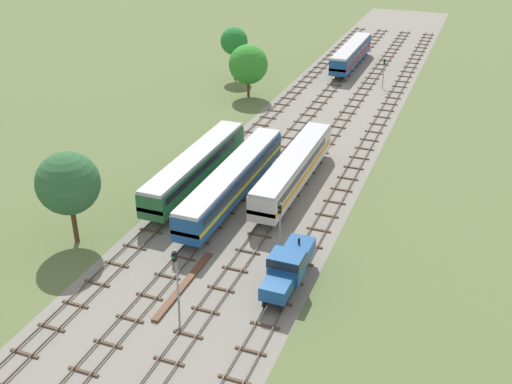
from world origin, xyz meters
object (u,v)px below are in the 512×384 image
object	(u,v)px
diesel_railcar_centre_left_midfar	(294,168)
signal_post_nearest	(384,69)
shunter_loco_centre_nearest	(288,266)
diesel_railcar_far_left_mid	(196,166)
diesel_railcar_left_far	(351,53)
passenger_coach_left_near	(233,179)
signal_post_near	(176,270)
signal_post_mid	(280,220)

from	to	relation	value
diesel_railcar_centre_left_midfar	signal_post_nearest	bearing A→B (deg)	86.35
shunter_loco_centre_nearest	signal_post_nearest	bearing A→B (deg)	92.55
diesel_railcar_centre_left_midfar	signal_post_nearest	size ratio (longest dim) A/B	4.27
diesel_railcar_centre_left_midfar	signal_post_nearest	world-z (taller)	signal_post_nearest
shunter_loco_centre_nearest	diesel_railcar_far_left_mid	bearing A→B (deg)	137.66
diesel_railcar_far_left_mid	diesel_railcar_centre_left_midfar	world-z (taller)	same
shunter_loco_centre_nearest	diesel_railcar_left_far	bearing A→B (deg)	98.62
shunter_loco_centre_nearest	diesel_railcar_left_far	distance (m)	66.65
shunter_loco_centre_nearest	diesel_railcar_far_left_mid	xyz separation A→B (m)	(-14.99, 13.66, 0.59)
diesel_railcar_far_left_mid	diesel_railcar_centre_left_midfar	distance (m)	10.52
passenger_coach_left_near	diesel_railcar_left_far	xyz separation A→B (m)	(-0.00, 53.78, -0.02)
diesel_railcar_far_left_mid	signal_post_near	xyz separation A→B (m)	(7.49, -18.82, 0.57)
diesel_railcar_left_far	signal_post_mid	size ratio (longest dim) A/B	4.35
diesel_railcar_left_far	signal_post_mid	bearing A→B (deg)	-82.97
signal_post_nearest	signal_post_mid	distance (m)	50.92
diesel_railcar_left_far	diesel_railcar_centre_left_midfar	bearing A→B (deg)	-84.17
diesel_railcar_centre_left_midfar	signal_post_mid	size ratio (longest dim) A/B	4.35
diesel_railcar_far_left_mid	diesel_railcar_centre_left_midfar	bearing A→B (deg)	18.22
diesel_railcar_far_left_mid	signal_post_near	bearing A→B (deg)	-68.29
diesel_railcar_left_far	signal_post_near	xyz separation A→B (m)	(2.50, -71.06, 0.57)
diesel_railcar_centre_left_midfar	diesel_railcar_left_far	bearing A→B (deg)	95.83
shunter_loco_centre_nearest	signal_post_nearest	distance (m)	56.13
passenger_coach_left_near	diesel_railcar_far_left_mid	xyz separation A→B (m)	(-5.00, 1.54, -0.02)
passenger_coach_left_near	diesel_railcar_far_left_mid	world-z (taller)	same
signal_post_near	passenger_coach_left_near	bearing A→B (deg)	98.23
diesel_railcar_centre_left_midfar	signal_post_near	world-z (taller)	signal_post_near
shunter_loco_centre_nearest	passenger_coach_left_near	distance (m)	15.72
diesel_railcar_centre_left_midfar	diesel_railcar_left_far	size ratio (longest dim) A/B	1.00
signal_post_mid	passenger_coach_left_near	bearing A→B (deg)	137.06
shunter_loco_centre_nearest	diesel_railcar_far_left_mid	size ratio (longest dim) A/B	0.41
diesel_railcar_left_far	signal_post_nearest	xyz separation A→B (m)	(7.49, -9.83, 0.48)
diesel_railcar_centre_left_midfar	diesel_railcar_left_far	xyz separation A→B (m)	(-5.00, 48.95, 0.00)
passenger_coach_left_near	signal_post_mid	bearing A→B (deg)	-42.94
diesel_railcar_far_left_mid	shunter_loco_centre_nearest	bearing A→B (deg)	-42.34
passenger_coach_left_near	signal_post_nearest	bearing A→B (deg)	80.32
shunter_loco_centre_nearest	passenger_coach_left_near	size ratio (longest dim) A/B	0.38
diesel_railcar_left_far	signal_post_nearest	bearing A→B (deg)	-52.69
passenger_coach_left_near	diesel_railcar_centre_left_midfar	xyz separation A→B (m)	(5.00, 4.83, -0.02)
shunter_loco_centre_nearest	diesel_railcar_centre_left_midfar	world-z (taller)	diesel_railcar_centre_left_midfar
signal_post_near	signal_post_mid	size ratio (longest dim) A/B	1.05
signal_post_nearest	signal_post_near	distance (m)	61.43
passenger_coach_left_near	signal_post_mid	xyz separation A→B (m)	(7.49, -6.97, 0.42)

